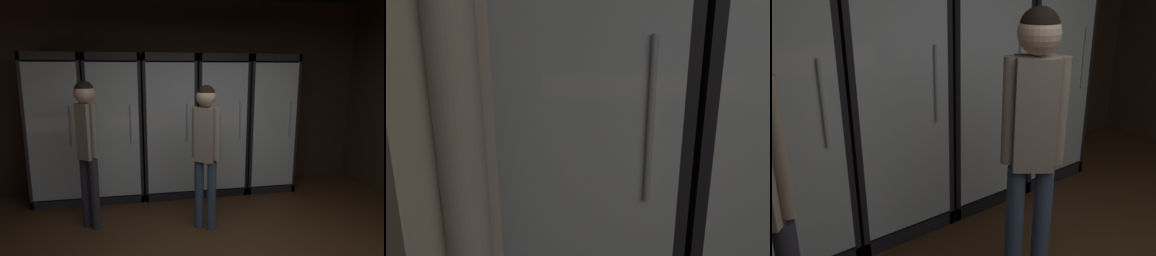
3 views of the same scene
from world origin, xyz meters
TOP-DOWN VIEW (x-y plane):
  - cooler_left at (-1.17, 2.73)m, footprint 0.71×0.61m
  - cooler_center at (-0.43, 2.73)m, footprint 0.71×0.61m
  - shopper_far at (-1.42, 1.83)m, footprint 0.23×0.22m

SIDE VIEW (x-z plane):
  - cooler_left at x=-1.17m, z-range -0.03..1.97m
  - cooler_center at x=-0.43m, z-range -0.02..1.98m
  - shopper_far at x=-1.42m, z-range 0.24..1.91m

